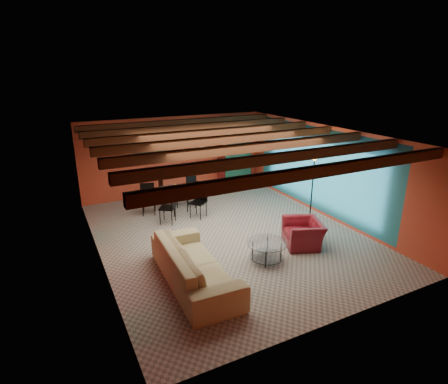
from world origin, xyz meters
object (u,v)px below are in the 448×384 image
dining_table (175,196)px  armoire (235,160)px  sofa (194,264)px  floor_lamp (312,187)px  coffee_table (267,251)px  potted_plant (235,126)px  vase (174,177)px  armchair (303,233)px

dining_table → armoire: armoire is taller
sofa → dining_table: dining_table is taller
dining_table → floor_lamp: floor_lamp is taller
coffee_table → dining_table: 3.90m
coffee_table → armoire: size_ratio=0.45×
floor_lamp → sofa: bearing=-160.3°
potted_plant → vase: 3.47m
dining_table → armoire: (2.89, 1.55, 0.49)m
dining_table → vase: vase is taller
vase → armchair: bearing=-59.1°
potted_plant → vase: bearing=-151.7°
armoire → vase: 3.29m
sofa → floor_lamp: size_ratio=1.42×
armoire → sofa: bearing=-135.8°
potted_plant → vase: size_ratio=2.80×
floor_lamp → armoire: bearing=96.6°
sofa → vase: bearing=-11.8°
sofa → vase: size_ratio=15.90×
armoire → vase: armoire is taller
dining_table → floor_lamp: size_ratio=1.03×
armchair → dining_table: dining_table is taller
potted_plant → dining_table: bearing=-151.7°
sofa → vase: (0.96, 3.86, 0.74)m
dining_table → sofa: bearing=-103.9°
sofa → potted_plant: size_ratio=5.68×
potted_plant → floor_lamp: bearing=-83.4°
sofa → dining_table: (0.96, 3.86, 0.12)m
sofa → coffee_table: (1.82, 0.07, -0.18)m
sofa → coffee_table: size_ratio=3.07×
sofa → floor_lamp: 4.60m
coffee_table → vase: (-0.87, 3.79, 0.92)m
dining_table → floor_lamp: bearing=-34.7°
coffee_table → dining_table: dining_table is taller
sofa → armchair: bearing=-81.8°
armchair → coffee_table: (-1.25, -0.26, -0.09)m
coffee_table → potted_plant: 6.07m
dining_table → armoire: 3.32m
potted_plant → coffee_table: bearing=-110.8°
floor_lamp → vase: 4.07m
sofa → coffee_table: 1.83m
floor_lamp → vase: bearing=145.3°
armoire → potted_plant: size_ratio=4.09×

